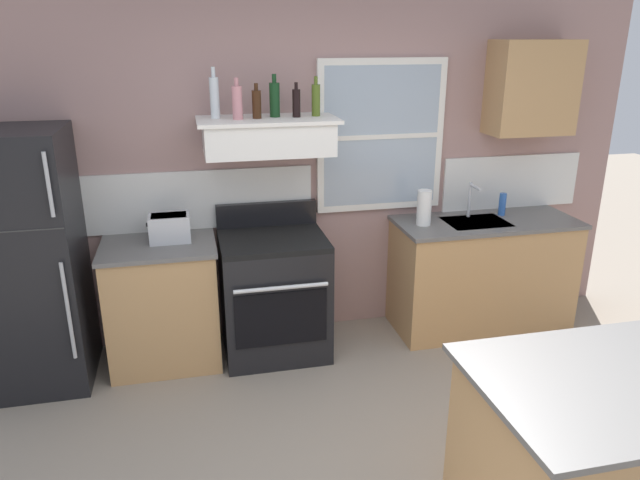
% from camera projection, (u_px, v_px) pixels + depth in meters
% --- Properties ---
extents(back_wall, '(5.40, 0.11, 2.70)m').
position_uv_depth(back_wall, '(301.00, 164.00, 4.49)').
color(back_wall, gray).
rests_on(back_wall, ground_plane).
extents(refrigerator, '(0.70, 0.72, 1.74)m').
position_uv_depth(refrigerator, '(25.00, 262.00, 3.90)').
color(refrigerator, black).
rests_on(refrigerator, ground_plane).
extents(counter_left_of_stove, '(0.79, 0.63, 0.91)m').
position_uv_depth(counter_left_of_stove, '(163.00, 303.00, 4.27)').
color(counter_left_of_stove, tan).
rests_on(counter_left_of_stove, ground_plane).
extents(toaster, '(0.30, 0.20, 0.19)m').
position_uv_depth(toaster, '(170.00, 228.00, 4.14)').
color(toaster, silver).
rests_on(toaster, counter_left_of_stove).
extents(stove_range, '(0.76, 0.69, 1.09)m').
position_uv_depth(stove_range, '(274.00, 294.00, 4.40)').
color(stove_range, black).
rests_on(stove_range, ground_plane).
extents(range_hood_shelf, '(0.96, 0.52, 0.24)m').
position_uv_depth(range_hood_shelf, '(268.00, 136.00, 4.10)').
color(range_hood_shelf, white).
extents(bottle_clear_tall, '(0.06, 0.06, 0.34)m').
position_uv_depth(bottle_clear_tall, '(215.00, 97.00, 4.00)').
color(bottle_clear_tall, silver).
rests_on(bottle_clear_tall, range_hood_shelf).
extents(bottle_rose_pink, '(0.07, 0.07, 0.27)m').
position_uv_depth(bottle_rose_pink, '(237.00, 102.00, 3.96)').
color(bottle_rose_pink, '#C67F84').
rests_on(bottle_rose_pink, range_hood_shelf).
extents(bottle_brown_stout, '(0.06, 0.06, 0.23)m').
position_uv_depth(bottle_brown_stout, '(257.00, 104.00, 4.00)').
color(bottle_brown_stout, '#381E0F').
rests_on(bottle_brown_stout, range_hood_shelf).
extents(bottle_dark_green_wine, '(0.07, 0.07, 0.29)m').
position_uv_depth(bottle_dark_green_wine, '(275.00, 99.00, 4.06)').
color(bottle_dark_green_wine, '#143819').
rests_on(bottle_dark_green_wine, range_hood_shelf).
extents(bottle_balsamic_dark, '(0.06, 0.06, 0.23)m').
position_uv_depth(bottle_balsamic_dark, '(296.00, 103.00, 4.06)').
color(bottle_balsamic_dark, black).
rests_on(bottle_balsamic_dark, range_hood_shelf).
extents(bottle_olive_oil_square, '(0.06, 0.06, 0.27)m').
position_uv_depth(bottle_olive_oil_square, '(316.00, 99.00, 4.12)').
color(bottle_olive_oil_square, '#4C601E').
rests_on(bottle_olive_oil_square, range_hood_shelf).
extents(counter_right_with_sink, '(1.43, 0.63, 0.91)m').
position_uv_depth(counter_right_with_sink, '(481.00, 273.00, 4.79)').
color(counter_right_with_sink, tan).
rests_on(counter_right_with_sink, ground_plane).
extents(sink_faucet, '(0.03, 0.17, 0.28)m').
position_uv_depth(sink_faucet, '(471.00, 196.00, 4.65)').
color(sink_faucet, silver).
rests_on(sink_faucet, counter_right_with_sink).
extents(paper_towel_roll, '(0.11, 0.11, 0.27)m').
position_uv_depth(paper_towel_roll, '(424.00, 208.00, 4.48)').
color(paper_towel_roll, white).
rests_on(paper_towel_roll, counter_right_with_sink).
extents(dish_soap_bottle, '(0.06, 0.06, 0.18)m').
position_uv_depth(dish_soap_bottle, '(502.00, 204.00, 4.74)').
color(dish_soap_bottle, blue).
rests_on(dish_soap_bottle, counter_right_with_sink).
extents(kitchen_island, '(1.40, 0.90, 0.91)m').
position_uv_depth(kitchen_island, '(621.00, 463.00, 2.68)').
color(kitchen_island, tan).
rests_on(kitchen_island, ground_plane).
extents(upper_cabinet_right, '(0.64, 0.32, 0.70)m').
position_uv_depth(upper_cabinet_right, '(532.00, 88.00, 4.51)').
color(upper_cabinet_right, tan).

